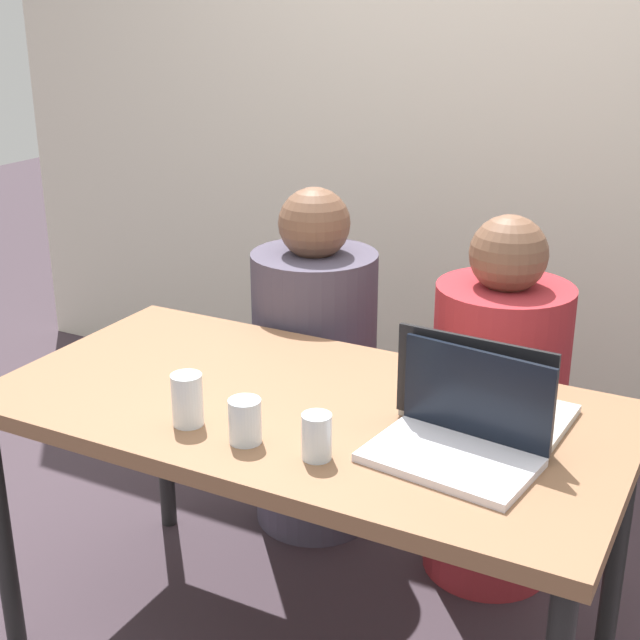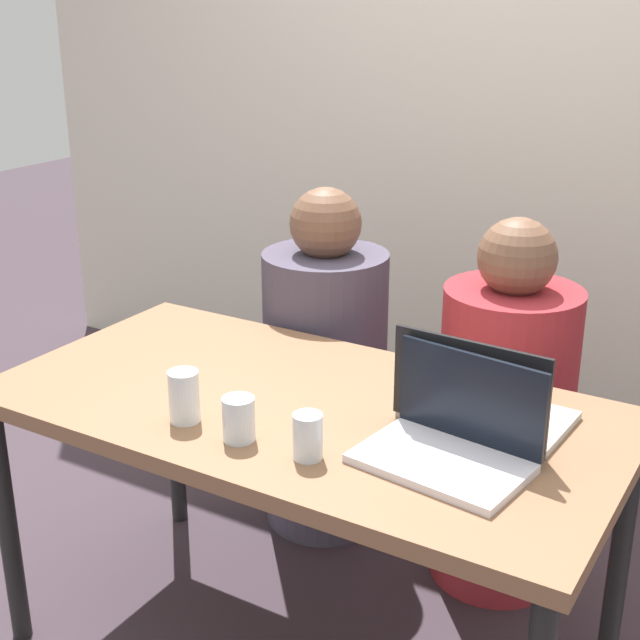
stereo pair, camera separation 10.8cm
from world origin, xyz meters
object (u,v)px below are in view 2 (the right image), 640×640
(laptop_back_right, at_px, (482,405))
(water_glass_center, at_px, (239,422))
(water_glass_right, at_px, (308,439))
(person_on_left, at_px, (325,380))
(laptop_front_right, at_px, (451,440))
(person_on_right, at_px, (504,426))
(water_glass_left, at_px, (184,400))

(laptop_back_right, xyz_separation_m, water_glass_center, (-0.42, -0.33, -0.01))
(laptop_back_right, height_order, water_glass_right, laptop_back_right)
(person_on_left, height_order, laptop_front_right, person_on_left)
(person_on_left, xyz_separation_m, water_glass_right, (0.44, -0.81, 0.28))
(person_on_left, xyz_separation_m, person_on_right, (0.58, 0.00, -0.01))
(water_glass_center, relative_size, water_glass_right, 0.99)
(laptop_front_right, relative_size, water_glass_right, 3.68)
(laptop_back_right, height_order, water_glass_center, laptop_back_right)
(laptop_front_right, distance_m, water_glass_center, 0.45)
(laptop_front_right, relative_size, laptop_back_right, 0.99)
(laptop_front_right, height_order, water_glass_right, laptop_front_right)
(water_glass_center, height_order, water_glass_right, same)
(person_on_left, bearing_deg, water_glass_right, 129.12)
(person_on_left, relative_size, person_on_right, 1.01)
(person_on_left, relative_size, water_glass_right, 11.17)
(person_on_right, distance_m, laptop_back_right, 0.58)
(laptop_front_right, height_order, laptop_back_right, laptop_back_right)
(person_on_left, relative_size, water_glass_center, 11.25)
(person_on_right, height_order, water_glass_right, person_on_right)
(water_glass_center, bearing_deg, laptop_back_right, 38.36)
(water_glass_left, bearing_deg, laptop_front_right, 13.56)
(person_on_right, bearing_deg, laptop_back_right, 106.62)
(laptop_front_right, bearing_deg, person_on_left, 143.33)
(laptop_back_right, distance_m, water_glass_center, 0.53)
(person_on_right, xyz_separation_m, laptop_front_right, (0.11, -0.67, 0.30))
(person_on_left, distance_m, person_on_right, 0.58)
(person_on_right, height_order, water_glass_left, person_on_right)
(person_on_right, distance_m, laptop_front_right, 0.74)
(person_on_right, bearing_deg, person_on_left, 4.43)
(laptop_front_right, distance_m, water_glass_right, 0.29)
(person_on_left, height_order, person_on_right, person_on_left)
(water_glass_center, bearing_deg, water_glass_right, 2.85)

